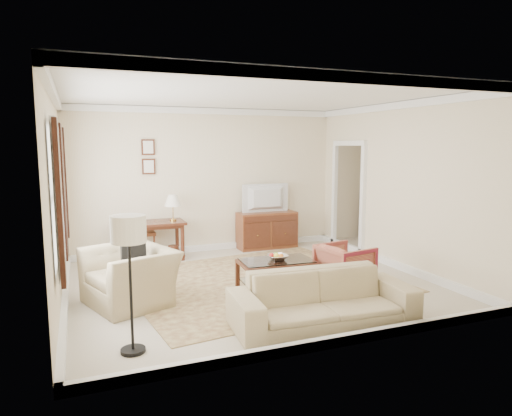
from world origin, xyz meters
TOP-DOWN VIEW (x-y plane):
  - room_shell at (0.00, 0.00)m, footprint 5.51×5.01m
  - annex_bedroom at (4.49, 1.15)m, footprint 3.00×2.70m
  - window_front at (-2.70, -0.70)m, footprint 0.12×1.56m
  - window_rear at (-2.70, 0.90)m, footprint 0.12×1.56m
  - doorway at (2.71, 1.50)m, footprint 0.10×1.12m
  - rug at (0.13, 0.06)m, footprint 4.37×3.88m
  - writing_desk at (-1.28, 2.07)m, footprint 1.34×0.67m
  - desk_chair at (-1.34, 2.42)m, footprint 0.51×0.51m
  - desk_lamp at (-0.81, 2.07)m, footprint 0.32×0.32m
  - framed_prints at (-1.18, 2.47)m, footprint 0.25×0.04m
  - sideboard at (1.20, 2.23)m, footprint 1.24×0.48m
  - tv at (1.20, 2.21)m, footprint 0.97×0.56m
  - coffee_table at (0.23, -0.47)m, footprint 1.14×0.71m
  - fruit_bowl at (0.25, -0.46)m, footprint 0.42×0.42m
  - book_a at (0.11, -0.43)m, footprint 0.28×0.07m
  - book_b at (0.48, -0.51)m, footprint 0.23×0.20m
  - striped_armchair at (1.29, -0.67)m, footprint 0.78×0.82m
  - club_armchair at (-1.86, -0.25)m, footprint 1.12×1.36m
  - backpack at (-1.81, -0.24)m, footprint 0.27×0.35m
  - sofa at (0.21, -1.89)m, footprint 2.25×0.79m
  - floor_lamp at (-2.01, -1.80)m, footprint 0.36×0.36m

SIDE VIEW (x-z plane):
  - rug at x=0.13m, z-range 0.00..0.01m
  - book_b at x=0.48m, z-range -0.01..0.37m
  - book_a at x=0.11m, z-range -0.01..0.37m
  - annex_bedroom at x=4.49m, z-range -1.11..1.79m
  - coffee_table at x=0.23m, z-range 0.12..0.59m
  - striped_armchair at x=1.29m, z-range 0.00..0.72m
  - sideboard at x=1.20m, z-range 0.00..0.76m
  - sofa at x=0.21m, z-range 0.00..0.87m
  - club_armchair at x=-1.86m, z-range 0.00..1.02m
  - fruit_bowl at x=0.25m, z-range 0.47..0.57m
  - desk_chair at x=-1.34m, z-range 0.00..1.05m
  - writing_desk at x=-1.28m, z-range 0.25..0.98m
  - backpack at x=-1.81m, z-range 0.56..0.96m
  - desk_lamp at x=-0.81m, z-range 0.73..1.23m
  - doorway at x=2.71m, z-range -0.05..2.20m
  - floor_lamp at x=-2.01m, z-range 0.48..1.94m
  - tv at x=1.20m, z-range 1.19..1.31m
  - window_front at x=-2.70m, z-range 0.65..2.45m
  - window_rear at x=-2.70m, z-range 0.65..2.45m
  - framed_prints at x=-1.18m, z-range 1.60..2.28m
  - room_shell at x=0.00m, z-range 1.02..3.93m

